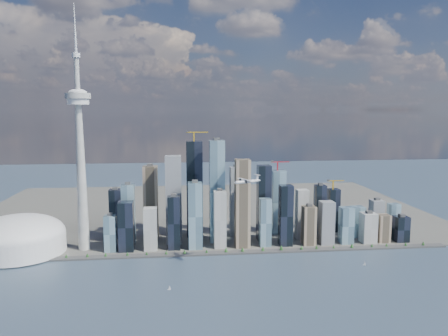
{
  "coord_description": "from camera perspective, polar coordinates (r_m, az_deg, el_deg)",
  "views": [
    {
      "loc": [
        -84.04,
        -699.21,
        324.12
      ],
      "look_at": [
        21.03,
        260.0,
        195.42
      ],
      "focal_mm": 35.0,
      "sensor_mm": 36.0,
      "label": 1
    }
  ],
  "objects": [
    {
      "name": "land",
      "position": [
        1438.38,
        -2.75,
        -5.37
      ],
      "size": [
        1400.0,
        900.0,
        3.0
      ],
      "primitive_type": "cube",
      "color": "#4C4C47",
      "rests_on": "ground"
    },
    {
      "name": "skyscraper_cluster",
      "position": [
        1073.15,
        1.61,
        -5.34
      ],
      "size": [
        736.0,
        142.0,
        269.82
      ],
      "color": "black",
      "rests_on": "land"
    },
    {
      "name": "shoreline_trees",
      "position": [
        1003.74,
        -1.15,
        -10.71
      ],
      "size": [
        960.53,
        7.2,
        8.8
      ],
      "color": "#3F2D1E",
      "rests_on": "seawall"
    },
    {
      "name": "sailboat_west",
      "position": [
        827.2,
        -7.15,
        -15.32
      ],
      "size": [
        6.46,
        2.02,
        8.96
      ],
      "rotation": [
        0.0,
        0.0,
        -0.06
      ],
      "color": "silver",
      "rests_on": "ground"
    },
    {
      "name": "needle_tower",
      "position": [
        1035.83,
        -18.28,
        2.32
      ],
      "size": [
        56.0,
        56.0,
        550.5
      ],
      "color": "gray",
      "rests_on": "land"
    },
    {
      "name": "sailboat_east",
      "position": [
        983.73,
        17.88,
        -11.84
      ],
      "size": [
        6.48,
        3.73,
        9.17
      ],
      "rotation": [
        0.0,
        0.0,
        -0.37
      ],
      "color": "silver",
      "rests_on": "ground"
    },
    {
      "name": "ground",
      "position": [
        775.25,
        0.57,
        -17.12
      ],
      "size": [
        4000.0,
        4000.0,
        0.0
      ],
      "primitive_type": "plane",
      "color": "#2E4151",
      "rests_on": "ground"
    },
    {
      "name": "dome_stadium",
      "position": [
        1098.26,
        -25.19,
        -8.17
      ],
      "size": [
        200.0,
        200.0,
        86.0
      ],
      "color": "white",
      "rests_on": "land"
    },
    {
      "name": "seawall",
      "position": [
        1005.89,
        -1.15,
        -11.08
      ],
      "size": [
        1100.0,
        22.0,
        4.0
      ],
      "primitive_type": "cube",
      "color": "#383838",
      "rests_on": "ground"
    },
    {
      "name": "airplane",
      "position": [
        870.82,
        3.04,
        -1.72
      ],
      "size": [
        60.56,
        54.32,
        15.45
      ],
      "rotation": [
        0.0,
        0.0,
        0.4
      ],
      "color": "silver",
      "rests_on": "ground"
    }
  ]
}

